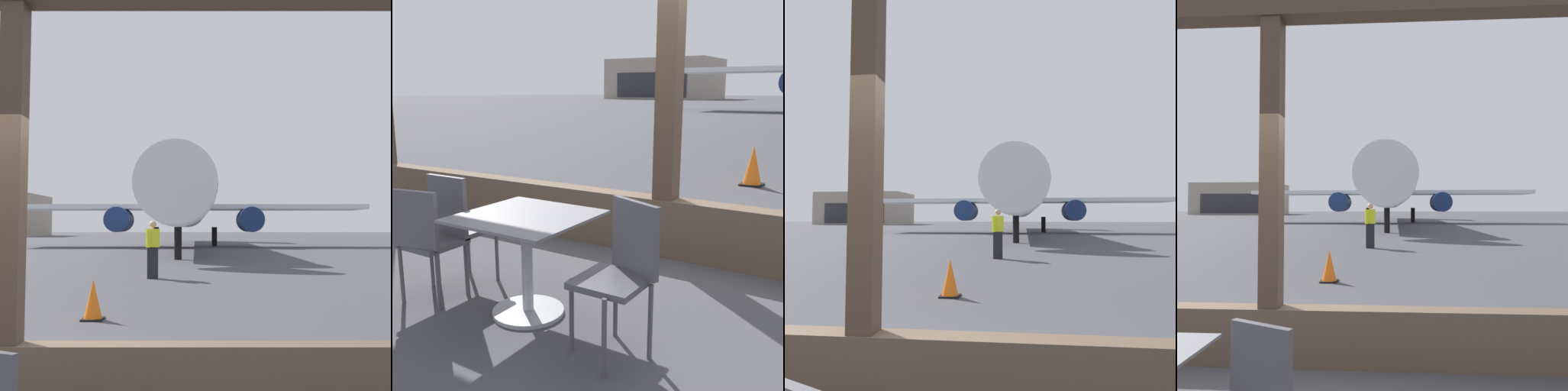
{
  "view_description": "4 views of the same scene",
  "coord_description": "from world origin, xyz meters",
  "views": [
    {
      "loc": [
        1.58,
        -4.15,
        1.54
      ],
      "look_at": [
        1.49,
        20.4,
        3.16
      ],
      "focal_mm": 44.62,
      "sensor_mm": 36.0,
      "label": 1
    },
    {
      "loc": [
        1.78,
        -4.24,
        1.59
      ],
      "look_at": [
        -0.47,
        -0.67,
        0.66
      ],
      "focal_mm": 44.11,
      "sensor_mm": 36.0,
      "label": 2
    },
    {
      "loc": [
        1.2,
        -2.78,
        1.42
      ],
      "look_at": [
        -1.13,
        17.37,
        2.64
      ],
      "focal_mm": 34.86,
      "sensor_mm": 36.0,
      "label": 3
    },
    {
      "loc": [
        1.25,
        -3.66,
        1.56
      ],
      "look_at": [
        -0.27,
        21.14,
        2.39
      ],
      "focal_mm": 33.8,
      "sensor_mm": 36.0,
      "label": 4
    }
  ],
  "objects": [
    {
      "name": "ground_plane",
      "position": [
        0.0,
        40.0,
        0.0
      ],
      "size": [
        220.0,
        220.0,
        0.0
      ],
      "primitive_type": "plane",
      "color": "#424247"
    },
    {
      "name": "window_frame",
      "position": [
        0.0,
        0.0,
        1.37
      ],
      "size": [
        8.82,
        0.24,
        3.74
      ],
      "color": "brown",
      "rests_on": "ground"
    },
    {
      "name": "airplane",
      "position": [
        0.74,
        33.91,
        3.42
      ],
      "size": [
        28.2,
        37.07,
        10.3
      ],
      "color": "silver",
      "rests_on": "ground"
    },
    {
      "name": "ground_crew_worker",
      "position": [
        0.28,
        10.6,
        0.9
      ],
      "size": [
        0.4,
        0.5,
        1.74
      ],
      "color": "black",
      "rests_on": "ground"
    },
    {
      "name": "traffic_cone",
      "position": [
        -0.14,
        4.07,
        0.32
      ],
      "size": [
        0.36,
        0.36,
        0.67
      ],
      "color": "orange",
      "rests_on": "ground"
    }
  ]
}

